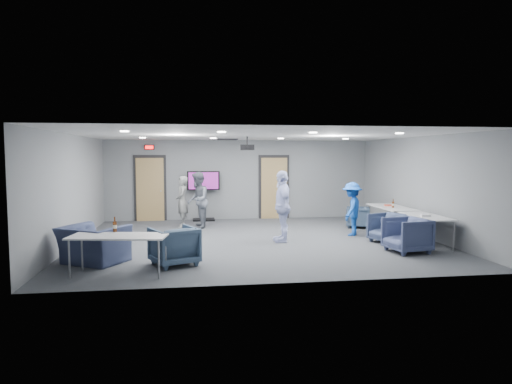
{
  "coord_description": "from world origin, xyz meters",
  "views": [
    {
      "loc": [
        -1.66,
        -11.55,
        2.21
      ],
      "look_at": [
        0.09,
        0.62,
        1.2
      ],
      "focal_mm": 32.0,
      "sensor_mm": 36.0,
      "label": 1
    }
  ],
  "objects": [
    {
      "name": "door_right",
      "position": [
        1.2,
        3.95,
        1.07
      ],
      "size": [
        1.06,
        0.17,
        2.24
      ],
      "color": "black",
      "rests_on": "wall_back"
    },
    {
      "name": "table_right_b",
      "position": [
        4.0,
        -1.26,
        0.68
      ],
      "size": [
        0.7,
        1.67,
        0.73
      ],
      "rotation": [
        0.0,
        0.0,
        1.57
      ],
      "color": "#ABADAF",
      "rests_on": "floor"
    },
    {
      "name": "person_c",
      "position": [
        0.63,
        -0.27,
        0.9
      ],
      "size": [
        0.46,
        1.07,
        1.81
      ],
      "primitive_type": "imported",
      "rotation": [
        0.0,
        0.0,
        -1.59
      ],
      "color": "#C2CCFA",
      "rests_on": "floor"
    },
    {
      "name": "tv_stand",
      "position": [
        -1.24,
        3.75,
        0.94
      ],
      "size": [
        1.08,
        0.52,
        1.66
      ],
      "color": "black",
      "rests_on": "floor"
    },
    {
      "name": "wall_right",
      "position": [
        4.5,
        0.0,
        1.35
      ],
      "size": [
        0.02,
        8.0,
        2.7
      ],
      "primitive_type": "cube",
      "color": "slate",
      "rests_on": "floor"
    },
    {
      "name": "snack_box",
      "position": [
        3.97,
        0.84,
        0.75
      ],
      "size": [
        0.21,
        0.15,
        0.04
      ],
      "primitive_type": "cube",
      "rotation": [
        0.0,
        0.0,
        -0.09
      ],
      "color": "#C24530",
      "rests_on": "table_right_a"
    },
    {
      "name": "door_left",
      "position": [
        -3.0,
        3.95,
        1.07
      ],
      "size": [
        1.06,
        0.17,
        2.24
      ],
      "color": "black",
      "rests_on": "wall_back"
    },
    {
      "name": "wall_left",
      "position": [
        -4.5,
        0.0,
        1.35
      ],
      "size": [
        0.02,
        8.0,
        2.7
      ],
      "primitive_type": "cube",
      "color": "slate",
      "rests_on": "floor"
    },
    {
      "name": "person_d",
      "position": [
        2.7,
        0.33,
        0.73
      ],
      "size": [
        0.97,
        1.08,
        1.46
      ],
      "primitive_type": "imported",
      "rotation": [
        0.0,
        0.0,
        -2.15
      ],
      "color": "#1948A3",
      "rests_on": "floor"
    },
    {
      "name": "wall_front",
      "position": [
        0.0,
        -4.0,
        1.35
      ],
      "size": [
        9.0,
        0.02,
        2.7
      ],
      "primitive_type": "cube",
      "color": "slate",
      "rests_on": "floor"
    },
    {
      "name": "bottle_front",
      "position": [
        -3.11,
        -2.6,
        0.84
      ],
      "size": [
        0.08,
        0.08,
        0.29
      ],
      "color": "#51270D",
      "rests_on": "table_front_left"
    },
    {
      "name": "wrapper",
      "position": [
        3.92,
        -1.38,
        0.75
      ],
      "size": [
        0.23,
        0.18,
        0.05
      ],
      "primitive_type": "cube",
      "rotation": [
        0.0,
        0.0,
        -0.16
      ],
      "color": "silver",
      "rests_on": "table_right_b"
    },
    {
      "name": "chair_right_a",
      "position": [
        3.35,
        1.6,
        0.32
      ],
      "size": [
        0.89,
        0.88,
        0.63
      ],
      "primitive_type": "imported",
      "rotation": [
        0.0,
        0.0,
        -1.94
      ],
      "color": "#314156",
      "rests_on": "floor"
    },
    {
      "name": "chair_right_b",
      "position": [
        3.26,
        -0.79,
        0.37
      ],
      "size": [
        1.06,
        1.05,
        0.73
      ],
      "primitive_type": "imported",
      "rotation": [
        0.0,
        0.0,
        -1.15
      ],
      "color": "#37425F",
      "rests_on": "floor"
    },
    {
      "name": "chair_right_c",
      "position": [
        3.17,
        -1.95,
        0.39
      ],
      "size": [
        0.99,
        0.97,
        0.79
      ],
      "primitive_type": "imported",
      "rotation": [
        0.0,
        0.0,
        -1.41
      ],
      "color": "#3B4466",
      "rests_on": "floor"
    },
    {
      "name": "person_a",
      "position": [
        -1.93,
        2.57,
        0.78
      ],
      "size": [
        0.4,
        0.59,
        1.55
      ],
      "primitive_type": "imported",
      "rotation": [
        0.0,
        0.0,
        -1.51
      ],
      "color": "gray",
      "rests_on": "floor"
    },
    {
      "name": "person_b",
      "position": [
        -1.46,
        2.16,
        0.85
      ],
      "size": [
        0.72,
        0.88,
        1.69
      ],
      "primitive_type": "imported",
      "rotation": [
        0.0,
        0.0,
        -1.67
      ],
      "color": "slate",
      "rests_on": "floor"
    },
    {
      "name": "floor",
      "position": [
        0.0,
        0.0,
        0.0
      ],
      "size": [
        9.0,
        9.0,
        0.0
      ],
      "primitive_type": "plane",
      "color": "#33363A",
      "rests_on": "ground"
    },
    {
      "name": "chair_front_a",
      "position": [
        -2.01,
        -2.4,
        0.39
      ],
      "size": [
        1.11,
        1.12,
        0.77
      ],
      "primitive_type": "imported",
      "rotation": [
        0.0,
        0.0,
        3.57
      ],
      "color": "#394C63",
      "rests_on": "floor"
    },
    {
      "name": "table_front_left",
      "position": [
        -2.99,
        -3.0,
        0.68
      ],
      "size": [
        1.85,
        1.0,
        0.73
      ],
      "rotation": [
        0.0,
        0.0,
        -0.16
      ],
      "color": "#ABADAF",
      "rests_on": "floor"
    },
    {
      "name": "downlights",
      "position": [
        0.0,
        0.0,
        2.68
      ],
      "size": [
        6.18,
        3.78,
        0.02
      ],
      "color": "white",
      "rests_on": "ceiling"
    },
    {
      "name": "table_right_a",
      "position": [
        4.0,
        0.64,
        0.69
      ],
      "size": [
        0.79,
        1.9,
        0.73
      ],
      "rotation": [
        0.0,
        0.0,
        1.57
      ],
      "color": "#ABADAF",
      "rests_on": "floor"
    },
    {
      "name": "ceiling",
      "position": [
        0.0,
        0.0,
        2.7
      ],
      "size": [
        9.0,
        9.0,
        0.0
      ],
      "primitive_type": "plane",
      "rotation": [
        3.14,
        0.0,
        0.0
      ],
      "color": "silver",
      "rests_on": "wall_back"
    },
    {
      "name": "exit_sign",
      "position": [
        -3.0,
        3.93,
        2.45
      ],
      "size": [
        0.32,
        0.08,
        0.16
      ],
      "color": "black",
      "rests_on": "wall_back"
    },
    {
      "name": "hvac_diffuser",
      "position": [
        -0.5,
        2.8,
        2.69
      ],
      "size": [
        0.6,
        0.6,
        0.03
      ],
      "primitive_type": "cube",
      "color": "black",
      "rests_on": "ceiling"
    },
    {
      "name": "wall_back",
      "position": [
        0.0,
        4.0,
        1.35
      ],
      "size": [
        9.0,
        0.02,
        2.7
      ],
      "primitive_type": "cube",
      "color": "slate",
      "rests_on": "floor"
    },
    {
      "name": "bottle_right",
      "position": [
        3.93,
        0.43,
        0.82
      ],
      "size": [
        0.07,
        0.07,
        0.25
      ],
      "color": "#51270D",
      "rests_on": "table_right_a"
    },
    {
      "name": "projector",
      "position": [
        -0.16,
        0.53,
        2.4
      ],
      "size": [
        0.39,
        0.37,
        0.36
      ],
      "rotation": [
        0.0,
        0.0,
        -0.09
      ],
      "color": "black",
      "rests_on": "ceiling"
    },
    {
      "name": "chair_front_b",
      "position": [
        -3.64,
        -2.0,
        0.38
      ],
      "size": [
        1.54,
        1.48,
        0.76
      ],
      "primitive_type": "imported",
      "rotation": [
        0.0,
        0.0,
        2.6
      ],
      "color": "#333C59",
      "rests_on": "floor"
    }
  ]
}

